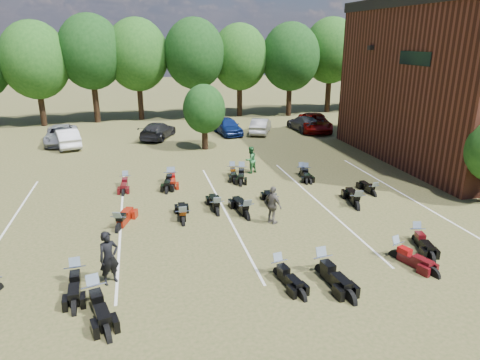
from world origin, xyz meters
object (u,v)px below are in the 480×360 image
object	(u,v)px
person_black	(109,258)
person_grey	(273,205)
person_green	(251,160)
car_4	(228,126)
motorcycle_7	(119,230)
motorcycle_3	(278,275)
motorcycle_14	(126,185)

from	to	relation	value
person_black	person_grey	distance (m)	7.87
person_green	car_4	bearing A→B (deg)	-123.52
motorcycle_7	person_black	bearing A→B (deg)	106.83
car_4	motorcycle_3	xyz separation A→B (m)	(-3.12, -23.75, -0.74)
motorcycle_7	motorcycle_14	xyz separation A→B (m)	(0.22, 6.20, 0.00)
person_grey	motorcycle_7	bearing A→B (deg)	55.25
person_black	motorcycle_14	bearing A→B (deg)	60.65
person_green	motorcycle_7	bearing A→B (deg)	12.30
person_grey	motorcycle_3	size ratio (longest dim) A/B	0.84
motorcycle_3	person_black	bearing A→B (deg)	160.12
motorcycle_3	motorcycle_7	xyz separation A→B (m)	(-5.73, 5.31, 0.00)
person_grey	motorcycle_3	bearing A→B (deg)	137.58
person_black	person_grey	size ratio (longest dim) A/B	1.08
person_green	motorcycle_3	xyz separation A→B (m)	(-2.17, -12.20, -0.86)
person_grey	motorcycle_7	xyz separation A→B (m)	(-6.90, 0.86, -0.90)
person_black	person_grey	xyz separation A→B (m)	(7.03, 3.52, -0.07)
person_green	motorcycle_14	size ratio (longest dim) A/B	0.80
person_grey	motorcycle_7	distance (m)	7.01
person_green	person_black	bearing A→B (deg)	25.73
person_green	person_grey	size ratio (longest dim) A/B	0.95
motorcycle_14	person_black	bearing A→B (deg)	-87.45
person_black	motorcycle_14	xyz separation A→B (m)	(0.35, 10.58, -0.97)
person_black	motorcycle_7	bearing A→B (deg)	60.83
car_4	motorcycle_7	size ratio (longest dim) A/B	1.87
person_grey	motorcycle_14	xyz separation A→B (m)	(-6.68, 7.06, -0.90)
person_green	motorcycle_14	world-z (taller)	person_green
motorcycle_14	motorcycle_3	bearing A→B (deg)	-59.96
motorcycle_14	motorcycle_7	bearing A→B (deg)	-87.58
motorcycle_3	motorcycle_7	bearing A→B (deg)	126.28
person_black	motorcycle_7	world-z (taller)	person_black
motorcycle_3	motorcycle_14	world-z (taller)	same
person_black	person_green	xyz separation A→B (m)	(8.03, 11.27, -0.11)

